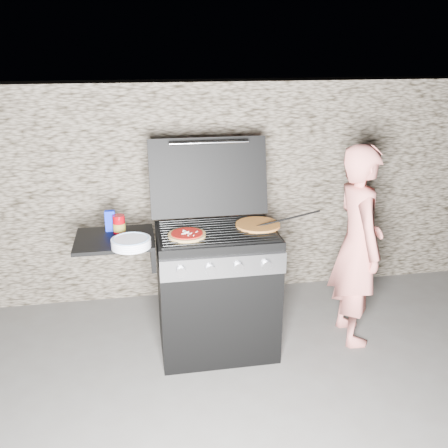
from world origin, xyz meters
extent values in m
plane|color=#4D4945|center=(0.00, 0.00, 0.00)|extent=(50.00, 50.00, 0.00)
cube|color=gray|center=(0.00, 1.05, 0.90)|extent=(8.00, 0.35, 1.80)
cylinder|color=#C48330|center=(0.29, 0.03, 0.92)|extent=(0.38, 0.38, 0.02)
cylinder|color=#850109|center=(-0.64, 0.08, 0.96)|extent=(0.10, 0.10, 0.12)
cube|color=#0A1EBE|center=(-0.69, 0.13, 0.97)|extent=(0.07, 0.04, 0.14)
cylinder|color=silver|center=(-0.56, -0.18, 0.93)|extent=(0.28, 0.28, 0.06)
imported|color=#E77B71|center=(1.01, -0.01, 0.73)|extent=(0.37, 0.55, 1.46)
cylinder|color=black|center=(0.47, 0.00, 0.96)|extent=(0.51, 0.03, 0.10)
camera|label=1|loc=(-0.49, -3.07, 2.09)|focal=40.00mm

